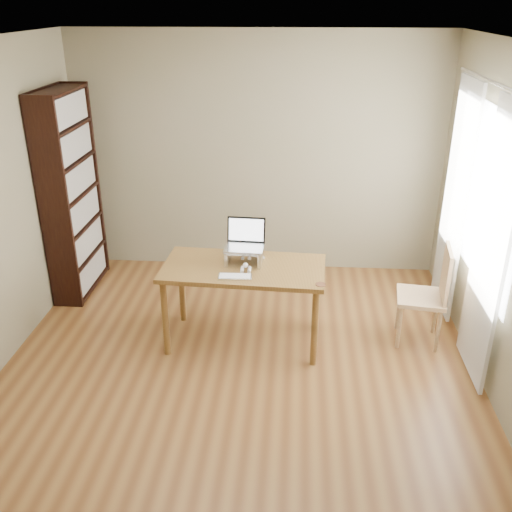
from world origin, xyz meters
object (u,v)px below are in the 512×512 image
at_px(bookshelf, 71,194).
at_px(cat, 247,255).
at_px(chair, 430,292).
at_px(desk, 244,277).
at_px(laptop, 245,240).
at_px(keyboard, 235,277).

distance_m(bookshelf, cat, 2.05).
distance_m(bookshelf, chair, 3.61).
xyz_separation_m(desk, laptop, (-0.00, 0.14, 0.29)).
relative_size(desk, cat, 3.01).
bearing_deg(laptop, cat, -45.57).
bearing_deg(desk, chair, 7.39).
distance_m(bookshelf, keyboard, 2.15).
height_order(bookshelf, chair, bookshelf).
height_order(desk, laptop, laptop).
height_order(desk, cat, cat).
bearing_deg(keyboard, cat, 74.80).
height_order(bookshelf, desk, bookshelf).
xyz_separation_m(laptop, cat, (0.03, -0.03, -0.13)).
bearing_deg(bookshelf, keyboard, -32.84).
bearing_deg(chair, laptop, -172.91).
distance_m(desk, cat, 0.20).
relative_size(bookshelf, laptop, 6.05).
distance_m(cat, chair, 1.64).
bearing_deg(bookshelf, cat, -23.86).
bearing_deg(cat, laptop, 129.94).
xyz_separation_m(desk, keyboard, (-0.05, -0.22, 0.11)).
bearing_deg(chair, bookshelf, 174.45).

